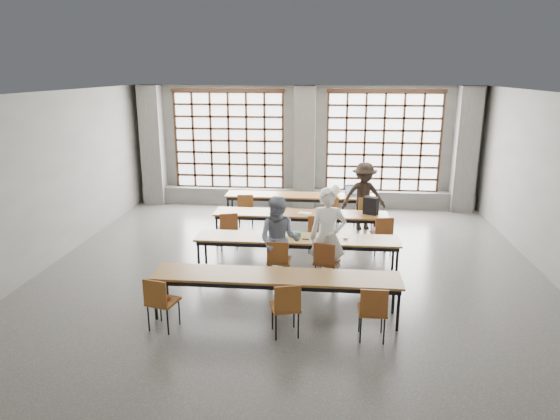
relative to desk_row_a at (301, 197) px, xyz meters
The scene contains 39 objects.
floor 3.78m from the desk_row_a, 90.01° to the right, with size 11.00×11.00×0.00m, color #494947.
ceiling 4.68m from the desk_row_a, 90.01° to the right, with size 11.00×11.00×0.00m, color silver.
wall_back 2.09m from the desk_row_a, 90.02° to the left, with size 10.00×10.00×0.00m, color #61625F.
wall_front 9.28m from the desk_row_a, 90.00° to the right, with size 10.00×10.00×0.00m, color #61625F.
wall_left 6.32m from the desk_row_a, 143.38° to the right, with size 11.00×11.00×0.00m, color #61625F.
column_left 4.87m from the desk_row_a, 161.53° to the left, with size 0.60×0.55×3.50m, color #575754.
column_mid 1.85m from the desk_row_a, 90.02° to the left, with size 0.60×0.55×3.50m, color #575754.
column_right 4.87m from the desk_row_a, 18.47° to the left, with size 0.60×0.55×3.50m, color #575754.
window_left 3.08m from the desk_row_a, 142.86° to the left, with size 3.32×0.12×3.00m.
window_right 3.08m from the desk_row_a, 37.15° to the left, with size 3.32×0.12×3.00m.
sill_ledge 1.64m from the desk_row_a, 90.02° to the left, with size 9.80×0.35×0.50m, color #575754.
desk_row_a is the anchor object (origin of this frame).
desk_row_b 1.74m from the desk_row_a, 87.25° to the right, with size 4.00×0.70×0.73m.
desk_row_c 3.52m from the desk_row_a, 88.17° to the right, with size 4.00×0.70×0.73m.
desk_row_d 5.42m from the desk_row_a, 91.11° to the right, with size 4.00×0.70×0.73m.
chair_back_left 1.53m from the desk_row_a, 155.67° to the right, with size 0.47×0.47×0.88m.
chair_back_mid 1.02m from the desk_row_a, 38.51° to the right, with size 0.47×0.47×0.88m.
chair_back_right 1.74m from the desk_row_a, 21.14° to the right, with size 0.51×0.52×0.88m.
chair_mid_left 2.80m from the desk_row_a, 122.23° to the right, with size 0.53×0.53×0.88m.
chair_mid_centre 2.42m from the desk_row_a, 78.45° to the right, with size 0.42×0.43×0.88m.
chair_mid_right 3.04m from the desk_row_a, 51.31° to the right, with size 0.49×0.49×0.88m.
chair_front_left 4.16m from the desk_row_a, 92.63° to the right, with size 0.44×0.44×0.88m.
chair_front_right 4.21m from the desk_row_a, 80.55° to the right, with size 0.52×0.52×0.88m.
chair_near_left 6.32m from the desk_row_a, 106.79° to the right, with size 0.51×0.51×0.88m.
chair_near_mid 6.05m from the desk_row_a, 88.90° to the right, with size 0.52×0.52×0.88m.
chair_near_right 6.21m from the desk_row_a, 77.01° to the right, with size 0.42×0.43×0.88m.
student_male 4.09m from the desk_row_a, 79.95° to the right, with size 0.68×0.44×1.85m, color white.
student_female 4.03m from the desk_row_a, 92.67° to the right, with size 0.81×0.63×1.67m, color navy.
student_back 1.69m from the desk_row_a, 17.35° to the right, with size 1.10×0.63×1.71m, color black.
laptop_front 3.48m from the desk_row_a, 78.74° to the right, with size 0.43×0.40×0.26m.
laptop_back 1.35m from the desk_row_a, ahead, with size 0.40×0.36×0.26m.
mouse 3.70m from the desk_row_a, 73.30° to the right, with size 0.10×0.06×0.04m, color silver.
green_box 3.44m from the desk_row_a, 88.96° to the right, with size 0.25×0.09×0.09m, color green.
phone 3.63m from the desk_row_a, 85.38° to the right, with size 0.13×0.06×0.01m, color black.
paper_sheet_a 1.77m from the desk_row_a, 106.97° to the right, with size 0.30×0.21×0.00m, color silver.
paper_sheet_c 1.75m from the desk_row_a, 83.98° to the right, with size 0.30×0.21×0.00m, color silver.
backpack 2.40m from the desk_row_a, 45.14° to the right, with size 0.32×0.20×0.40m, color black.
plastic_bag 0.93m from the desk_row_a, ahead, with size 0.26×0.21×0.29m, color white.
red_pouch 6.24m from the desk_row_a, 106.82° to the right, with size 0.20×0.08×0.06m, color maroon.
Camera 1 is at (0.68, -9.09, 3.90)m, focal length 32.00 mm.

